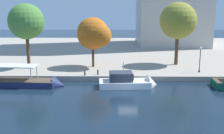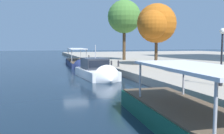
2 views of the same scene
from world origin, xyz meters
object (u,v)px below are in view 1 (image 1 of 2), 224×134
at_px(lamp_post, 200,57).
at_px(tree_2, 95,34).
at_px(mooring_bollard_2, 98,72).
at_px(tree_0, 26,22).
at_px(tree_1, 178,20).
at_px(motor_yacht_1, 130,83).
at_px(tour_boat_0, 17,84).
at_px(mooring_bollard_0, 85,73).

height_order(lamp_post, tree_2, tree_2).
relative_size(mooring_bollard_2, tree_0, 0.07).
bearing_deg(tree_0, tree_2, 2.32).
relative_size(mooring_bollard_2, tree_1, 0.07).
relative_size(motor_yacht_1, tree_2, 0.96).
bearing_deg(mooring_bollard_2, tree_0, 157.13).
distance_m(tour_boat_0, tree_1, 27.89).
bearing_deg(tree_1, tour_boat_0, -154.95).
bearing_deg(motor_yacht_1, tree_1, 49.25).
height_order(tree_1, tree_2, tree_1).
xyz_separation_m(tour_boat_0, mooring_bollard_2, (10.93, 3.33, 0.89)).
bearing_deg(mooring_bollard_2, mooring_bollard_0, -170.15).
bearing_deg(tree_2, tour_boat_0, -138.81).
bearing_deg(tree_0, mooring_bollard_0, -28.10).
bearing_deg(tree_1, tree_0, -173.37).
distance_m(motor_yacht_1, tree_1, 16.63).
bearing_deg(lamp_post, tour_boat_0, -168.67).
xyz_separation_m(mooring_bollard_2, lamp_post, (15.53, 1.97, 2.00)).
height_order(mooring_bollard_2, tree_2, tree_2).
height_order(tour_boat_0, lamp_post, lamp_post).
bearing_deg(lamp_post, tree_1, 110.95).
relative_size(mooring_bollard_2, tree_2, 0.09).
xyz_separation_m(tour_boat_0, motor_yacht_1, (15.46, -0.46, 0.24)).
bearing_deg(motor_yacht_1, lamp_post, 23.39).
relative_size(tour_boat_0, tree_1, 1.33).
distance_m(motor_yacht_1, tree_0, 20.22).
xyz_separation_m(mooring_bollard_2, tree_2, (-0.85, 5.48, 5.12)).
bearing_deg(tree_2, tree_1, 9.98).
distance_m(tour_boat_0, mooring_bollard_0, 9.56).
bearing_deg(tree_0, tree_1, 6.63).
distance_m(mooring_bollard_0, mooring_bollard_2, 1.92).
relative_size(mooring_bollard_0, lamp_post, 0.16).
height_order(tour_boat_0, tree_0, tree_0).
bearing_deg(mooring_bollard_0, lamp_post, 7.50).
distance_m(lamp_post, tree_1, 8.31).
height_order(mooring_bollard_2, lamp_post, lamp_post).
relative_size(lamp_post, tree_1, 0.36).
height_order(motor_yacht_1, tree_2, tree_2).
bearing_deg(mooring_bollard_0, tree_2, 79.88).
height_order(motor_yacht_1, lamp_post, lamp_post).
height_order(mooring_bollard_0, tree_2, tree_2).
xyz_separation_m(tour_boat_0, tree_2, (10.08, 8.82, 6.00)).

